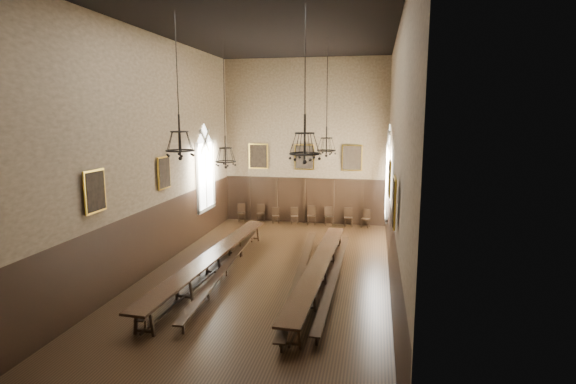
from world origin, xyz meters
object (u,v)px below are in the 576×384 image
(chandelier_back_right, at_px, (326,142))
(chandelier_front_left, at_px, (180,142))
(chair_2, at_px, (276,218))
(chair_4, at_px, (312,219))
(bench_left_outer, at_px, (199,269))
(chair_3, at_px, (295,219))
(table_right, at_px, (319,273))
(chair_1, at_px, (261,217))
(chandelier_front_right, at_px, (305,144))
(bench_left_inner, at_px, (227,269))
(chair_5, at_px, (329,220))
(table_left, at_px, (213,264))
(chair_0, at_px, (242,216))
(bench_right_outer, at_px, (335,276))
(chair_6, at_px, (348,221))
(bench_right_inner, at_px, (301,275))
(chair_7, at_px, (366,222))
(chandelier_back_left, at_px, (226,154))

(chandelier_back_right, height_order, chandelier_front_left, same)
(chair_2, distance_m, chair_4, 2.01)
(bench_left_outer, height_order, chair_2, chair_2)
(chair_3, bearing_deg, chair_4, -14.02)
(table_right, distance_m, chair_1, 9.85)
(chair_4, bearing_deg, table_right, -86.31)
(chair_3, distance_m, chandelier_front_right, 12.30)
(bench_left_inner, bearing_deg, chair_5, 71.32)
(bench_left_outer, bearing_deg, chandelier_back_right, 36.27)
(table_left, height_order, chandelier_front_left, chandelier_front_left)
(chair_0, xyz_separation_m, chair_2, (2.02, -0.08, -0.04))
(bench_right_outer, bearing_deg, table_left, -179.97)
(chair_5, relative_size, chair_6, 1.00)
(chandelier_front_left, bearing_deg, table_left, 87.07)
(bench_right_inner, xyz_separation_m, bench_right_outer, (1.20, 0.16, -0.02))
(chair_5, bearing_deg, chair_4, 166.99)
(bench_left_outer, height_order, bench_left_inner, bench_left_inner)
(chair_7, relative_size, chandelier_back_left, 0.19)
(chair_4, xyz_separation_m, chandelier_front_left, (-2.60, -10.91, 4.83))
(chandelier_front_left, xyz_separation_m, chandelier_front_right, (3.95, -0.15, -0.02))
(chair_7, bearing_deg, chandelier_front_left, -103.56)
(chair_7, bearing_deg, chandelier_back_right, -92.31)
(bench_left_outer, bearing_deg, chandelier_front_right, -27.61)
(chair_4, bearing_deg, chair_7, -7.19)
(chair_1, bearing_deg, chair_4, -11.16)
(bench_right_inner, height_order, chair_6, chair_6)
(chair_7, distance_m, chandelier_back_right, 7.35)
(table_left, height_order, bench_left_outer, table_left)
(table_left, height_order, chair_1, chair_1)
(table_left, xyz_separation_m, chair_5, (3.44, 8.67, -0.12))
(bench_right_outer, height_order, chandelier_back_left, chandelier_back_left)
(chair_1, height_order, chair_6, chair_1)
(bench_right_outer, height_order, chair_0, chair_0)
(chair_0, xyz_separation_m, chair_6, (6.05, -0.02, -0.00))
(chair_2, xyz_separation_m, chair_4, (2.01, 0.07, 0.04))
(bench_left_outer, relative_size, chandelier_front_right, 2.19)
(table_right, bearing_deg, chandelier_front_right, -94.41)
(chair_3, height_order, chandelier_front_left, chandelier_front_left)
(table_left, xyz_separation_m, chandelier_front_left, (-0.12, -2.26, 4.72))
(chandelier_front_left, bearing_deg, chair_1, 91.56)
(bench_left_inner, bearing_deg, chair_2, 90.23)
(chandelier_front_left, bearing_deg, bench_left_outer, 100.41)
(chair_3, relative_size, chair_7, 0.94)
(chair_1, relative_size, chair_6, 1.01)
(table_left, height_order, chandelier_front_right, chandelier_front_right)
(chair_1, bearing_deg, table_left, -98.13)
(chandelier_front_right, bearing_deg, chandelier_front_left, 177.77)
(bench_left_outer, distance_m, chair_5, 9.65)
(chair_1, distance_m, chandelier_back_left, 7.24)
(chair_5, height_order, chandelier_back_right, chandelier_back_right)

